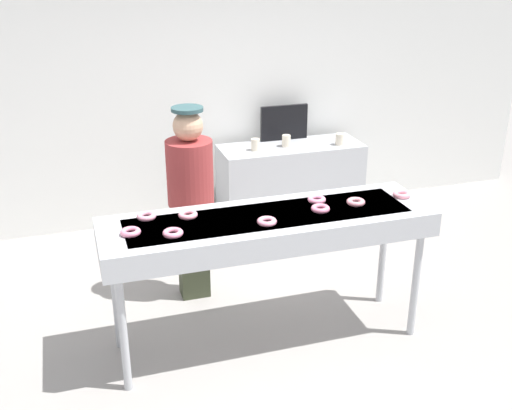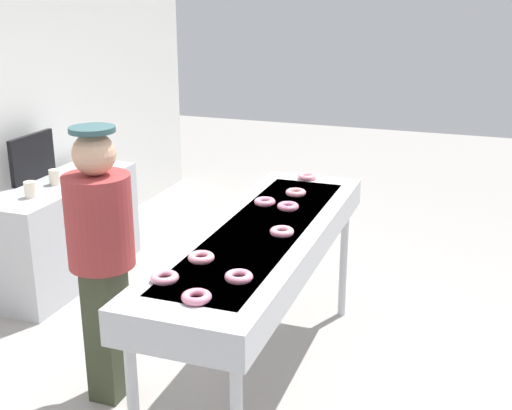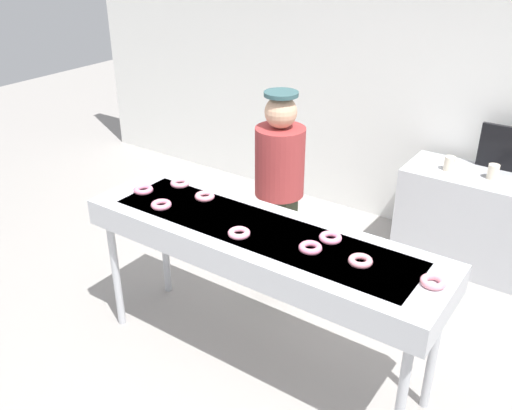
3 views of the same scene
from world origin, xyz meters
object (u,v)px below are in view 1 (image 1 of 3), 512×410
Objects in this scene: strawberry_donut_0 at (131,232)px; strawberry_donut_6 at (356,202)px; fryer_conveyor at (268,227)px; strawberry_donut_7 at (267,221)px; prep_counter at (290,183)px; strawberry_donut_1 at (188,215)px; paper_cup_2 at (286,141)px; strawberry_donut_5 at (317,200)px; menu_display at (284,123)px; paper_cup_1 at (340,139)px; strawberry_donut_4 at (402,194)px; strawberry_donut_3 at (146,216)px; strawberry_donut_8 at (173,233)px; strawberry_donut_2 at (320,209)px; worker_baker at (191,190)px; paper_cup_0 at (255,145)px.

strawberry_donut_6 is at bearing 0.80° from strawberry_donut_0.
strawberry_donut_7 is at bearing -112.90° from fryer_conveyor.
strawberry_donut_7 reaches higher than prep_counter.
strawberry_donut_7 is 0.09× the size of prep_counter.
fryer_conveyor is 17.50× the size of strawberry_donut_0.
strawberry_donut_1 reaches higher than fryer_conveyor.
strawberry_donut_6 is 2.09m from paper_cup_2.
menu_display is (0.53, 2.18, -0.02)m from strawberry_donut_5.
paper_cup_2 is (0.47, 1.94, -0.15)m from strawberry_donut_5.
strawberry_donut_1 is (-0.55, 0.14, 0.11)m from fryer_conveyor.
strawberry_donut_6 reaches higher than paper_cup_1.
prep_counter is 0.71m from paper_cup_1.
paper_cup_2 is at bearing 48.42° from strawberry_donut_0.
strawberry_donut_4 is (2.04, 0.06, 0.00)m from strawberry_donut_0.
prep_counter is 0.49m from paper_cup_2.
paper_cup_1 is (2.28, 1.75, -0.15)m from strawberry_donut_3.
strawberry_donut_4 is 2.05m from paper_cup_2.
strawberry_donut_1 is (0.42, 0.16, 0.00)m from strawberry_donut_0.
strawberry_donut_8 is at bearing -20.58° from strawberry_donut_0.
menu_display is (0.57, 2.35, -0.02)m from strawberry_donut_2.
strawberry_donut_6 is 2.33m from menu_display.
strawberry_donut_2 is (0.38, -0.04, 0.11)m from fryer_conveyor.
strawberry_donut_3 is (-1.21, 0.24, 0.00)m from strawberry_donut_2.
fryer_conveyor is 1.44× the size of worker_baker.
strawberry_donut_3 is at bearing 168.84° from strawberry_donut_2.
strawberry_donut_0 and strawberry_donut_1 have the same top height.
paper_cup_0 is at bearing 60.05° from strawberry_donut_8.
strawberry_donut_2 is 0.70m from strawberry_donut_4.
worker_baker is 13.52× the size of paper_cup_0.
paper_cup_1 is 0.23× the size of menu_display.
strawberry_donut_1 is 0.26× the size of menu_display.
paper_cup_2 is 0.28m from menu_display.
menu_display is (1.50, 2.17, -0.02)m from strawberry_donut_1.
strawberry_donut_3 is at bearing -133.46° from prep_counter.
fryer_conveyor is at bearing -14.23° from strawberry_donut_1.
strawberry_donut_5 is at bearing 28.99° from strawberry_donut_7.
strawberry_donut_1 is 2.54m from prep_counter.
paper_cup_2 is at bearing 76.38° from strawberry_donut_2.
worker_baker is at bearing 54.93° from strawberry_donut_3.
worker_baker is (-0.39, 0.83, 0.02)m from fryer_conveyor.
strawberry_donut_8 is (-0.70, -0.12, 0.11)m from fryer_conveyor.
strawberry_donut_8 is 2.83m from prep_counter.
strawberry_donut_0 is 0.45m from strawberry_donut_1.
strawberry_donut_4 is at bearing -86.53° from prep_counter.
paper_cup_1 is at bearing 42.27° from strawberry_donut_1.
strawberry_donut_8 is at bearing -120.39° from strawberry_donut_1.
strawberry_donut_7 is at bearing -29.11° from strawberry_donut_1.
strawberry_donut_4 is at bearing -86.88° from menu_display.
paper_cup_0 is 1.00× the size of paper_cup_2.
strawberry_donut_4 is at bearing 5.72° from strawberry_donut_2.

